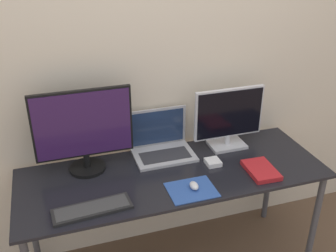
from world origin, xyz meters
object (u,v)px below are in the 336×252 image
Objects in this scene: monitor_left at (84,130)px; monitor_right at (229,118)px; mouse at (194,186)px; book at (261,170)px; power_brick at (213,162)px; laptop at (162,143)px; keyboard at (92,209)px.

monitor_right is at bearing -0.00° from monitor_left.
mouse is (-0.38, -0.38, -0.18)m from monitor_right.
monitor_right is 0.40m from book.
monitor_right is at bearing 45.33° from power_brick.
book is 2.65× the size of power_brick.
mouse is at bearing -134.84° from power_brick.
monitor_right is 5.09× the size of power_brick.
monitor_right is 0.45m from laptop.
book and power_brick have the same top height.
mouse is at bearing -174.98° from book.
mouse is at bearing 1.06° from keyboard.
monitor_right is 1.03m from keyboard.
keyboard is at bearing -177.20° from book.
monitor_left reaches higher than laptop.
monitor_right is 1.13× the size of keyboard.
monitor_left reaches higher than book.
monitor_left is at bearing 160.26° from book.
monitor_right reaches higher than keyboard.
monitor_right is 1.92× the size of book.
laptop reaches higher than mouse.
monitor_left is at bearing 180.00° from monitor_right.
power_brick is (0.25, -0.23, -0.05)m from laptop.
monitor_right is 0.31m from power_brick.
laptop is at bearing 173.09° from monitor_right.
book reaches higher than keyboard.
power_brick is (0.20, 0.20, -0.01)m from mouse.
laptop is 0.91× the size of keyboard.
keyboard is at bearing -178.94° from mouse.
keyboard is at bearing -157.19° from monitor_right.
monitor_right reaches higher than laptop.
monitor_right is 0.57m from mouse.
monitor_left is 0.79m from power_brick.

